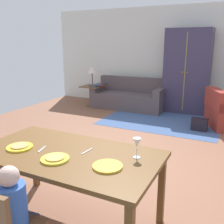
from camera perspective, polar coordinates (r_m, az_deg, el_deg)
The scene contains 19 objects.
ground_plane at distance 4.60m, azimuth 4.11°, elevation -7.64°, with size 7.50×6.38×0.02m, color brown.
back_wall at distance 7.37m, azimuth 14.15°, elevation 11.34°, with size 7.50×0.10×2.70m, color silver.
dining_table at distance 2.53m, azimuth -9.68°, elevation -10.21°, with size 1.73×0.93×0.76m.
plate_near_man at distance 2.71m, azimuth -19.52°, elevation -7.26°, with size 0.25×0.25×0.02m, color yellow.
pizza_near_man at distance 2.70m, azimuth -19.54°, elevation -6.97°, with size 0.17×0.17×0.01m, color tan.
plate_near_child at distance 2.37m, azimuth -12.35°, elevation -9.99°, with size 0.25×0.25×0.02m, color yellow.
pizza_near_child at distance 2.36m, azimuth -12.37°, elevation -9.66°, with size 0.17×0.17×0.01m, color gold.
plate_near_woman at distance 2.19m, azimuth -0.98°, elevation -11.78°, with size 0.25×0.25×0.02m, color yellow.
wine_glass at distance 2.32m, azimuth 5.47°, elevation -6.93°, with size 0.07×0.07×0.19m.
fork at distance 2.62m, azimuth -15.06°, elevation -7.84°, with size 0.02×0.15×0.01m, color silver.
knife at distance 2.49m, azimuth -5.46°, elevation -8.53°, with size 0.01×0.17×0.01m, color silver.
area_rug at distance 6.13m, azimuth 10.66°, elevation -1.92°, with size 2.60×1.80×0.01m, color #3F5989.
couch at distance 7.22m, azimuth 3.75°, elevation 3.28°, with size 1.98×0.86×0.82m.
armoire at distance 6.94m, azimuth 16.08°, elevation 8.53°, with size 1.10×0.59×2.10m.
side_table at distance 7.42m, azimuth -4.27°, elevation 4.19°, with size 0.56×0.56×0.58m.
table_lamp at distance 7.33m, azimuth -4.37°, elevation 9.04°, with size 0.26×0.26×0.54m.
book_lower at distance 7.32m, azimuth -2.71°, elevation 5.79°, with size 0.22×0.16×0.03m, color maroon.
book_upper at distance 7.26m, azimuth -3.42°, elevation 5.92°, with size 0.22×0.16×0.03m, color #2B4E74.
handbag at distance 5.65m, azimuth 18.55°, elevation -2.58°, with size 0.32×0.16×0.26m, color black.
Camera 1 is at (1.59, -3.35, 1.75)m, focal length 41.83 mm.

